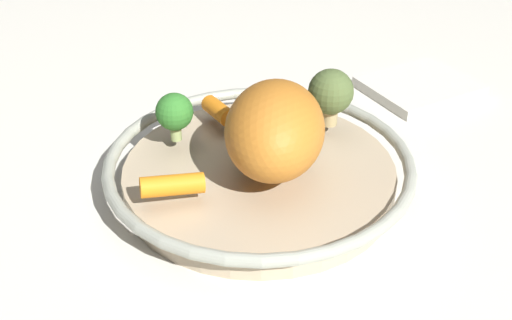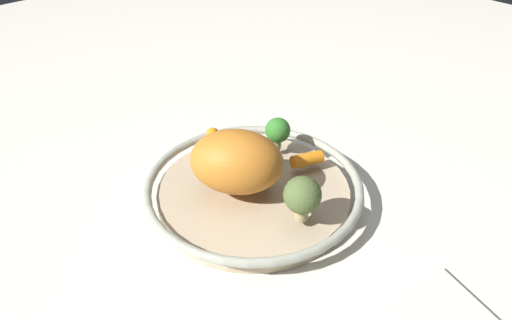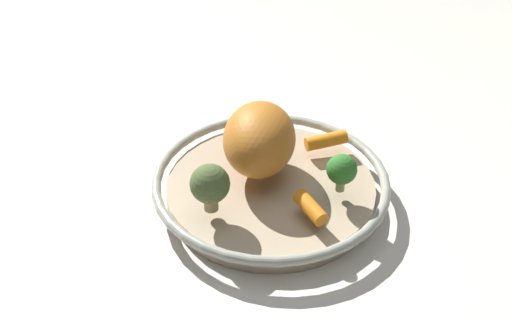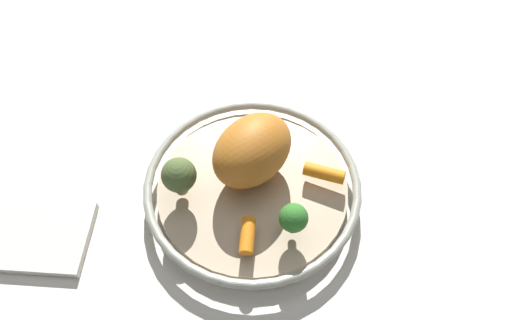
% 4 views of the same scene
% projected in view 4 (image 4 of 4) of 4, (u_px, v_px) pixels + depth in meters
% --- Properties ---
extents(ground_plane, '(2.49, 2.49, 0.00)m').
position_uv_depth(ground_plane, '(253.00, 197.00, 0.80)').
color(ground_plane, silver).
extents(serving_bowl, '(0.32, 0.32, 0.04)m').
position_uv_depth(serving_bowl, '(252.00, 189.00, 0.78)').
color(serving_bowl, tan).
rests_on(serving_bowl, ground_plane).
extents(roast_chicken_piece, '(0.17, 0.16, 0.09)m').
position_uv_depth(roast_chicken_piece, '(252.00, 150.00, 0.74)').
color(roast_chicken_piece, '#C16F23').
rests_on(roast_chicken_piece, serving_bowl).
extents(baby_carrot_center, '(0.03, 0.06, 0.02)m').
position_uv_depth(baby_carrot_center, '(248.00, 235.00, 0.71)').
color(baby_carrot_center, orange).
rests_on(baby_carrot_center, serving_bowl).
extents(baby_carrot_near_rim, '(0.06, 0.05, 0.02)m').
position_uv_depth(baby_carrot_near_rim, '(324.00, 173.00, 0.76)').
color(baby_carrot_near_rim, orange).
rests_on(baby_carrot_near_rim, serving_bowl).
extents(broccoli_floret_mid, '(0.04, 0.04, 0.05)m').
position_uv_depth(broccoli_floret_mid, '(293.00, 218.00, 0.69)').
color(broccoli_floret_mid, '#96AA66').
rests_on(broccoli_floret_mid, serving_bowl).
extents(broccoli_floret_small, '(0.05, 0.05, 0.07)m').
position_uv_depth(broccoli_floret_small, '(179.00, 176.00, 0.73)').
color(broccoli_floret_small, tan).
rests_on(broccoli_floret_small, serving_bowl).
extents(dish_towel, '(0.16, 0.15, 0.01)m').
position_uv_depth(dish_towel, '(42.00, 236.00, 0.75)').
color(dish_towel, silver).
rests_on(dish_towel, ground_plane).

